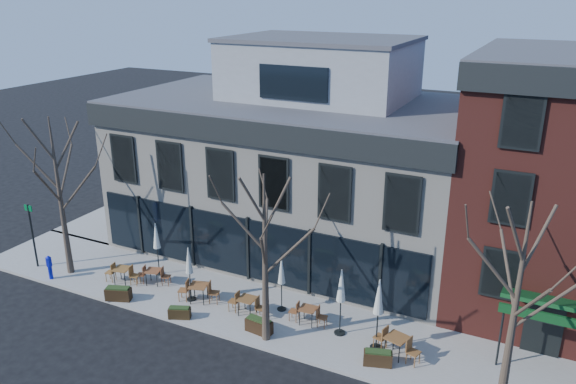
% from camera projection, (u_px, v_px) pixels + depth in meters
% --- Properties ---
extents(ground, '(120.00, 120.00, 0.00)m').
position_uv_depth(ground, '(250.00, 283.00, 27.37)').
color(ground, black).
rests_on(ground, ground).
extents(sidewalk_front, '(33.50, 4.70, 0.15)m').
position_uv_depth(sidewalk_front, '(291.00, 320.00, 24.18)').
color(sidewalk_front, gray).
rests_on(sidewalk_front, ground).
extents(sidewalk_side, '(4.50, 12.00, 0.15)m').
position_uv_depth(sidewalk_side, '(147.00, 205.00, 37.07)').
color(sidewalk_side, gray).
rests_on(sidewalk_side, ground).
extents(corner_building, '(18.39, 10.39, 11.10)m').
position_uv_depth(corner_building, '(296.00, 163.00, 30.00)').
color(corner_building, beige).
rests_on(corner_building, ground).
extents(red_brick_building, '(8.20, 11.78, 11.18)m').
position_uv_depth(red_brick_building, '(565.00, 182.00, 24.25)').
color(red_brick_building, maroon).
rests_on(red_brick_building, ground).
extents(tree_corner, '(3.93, 3.98, 7.92)m').
position_uv_depth(tree_corner, '(60.00, 195.00, 26.74)').
color(tree_corner, '#382B21').
rests_on(tree_corner, sidewalk_front).
extents(tree_mid, '(3.50, 3.55, 7.04)m').
position_uv_depth(tree_mid, '(265.00, 258.00, 21.53)').
color(tree_mid, '#382B21').
rests_on(tree_mid, sidewalk_front).
extents(tree_right, '(3.72, 3.77, 7.48)m').
position_uv_depth(tree_right, '(516.00, 308.00, 17.72)').
color(tree_right, '#382B21').
rests_on(tree_right, sidewalk_front).
extents(sign_pole, '(0.50, 0.10, 3.40)m').
position_uv_depth(sign_pole, '(32.00, 232.00, 28.06)').
color(sign_pole, black).
rests_on(sign_pole, sidewalk_front).
extents(call_box, '(0.25, 0.25, 1.25)m').
position_uv_depth(call_box, '(50.00, 266.00, 27.27)').
color(call_box, '#0D14AE').
rests_on(call_box, sidewalk_front).
extents(cafe_set_0, '(1.83, 0.83, 0.94)m').
position_uv_depth(cafe_set_0, '(123.00, 274.00, 26.97)').
color(cafe_set_0, brown).
rests_on(cafe_set_0, sidewalk_front).
extents(cafe_set_1, '(1.73, 0.89, 0.89)m').
position_uv_depth(cafe_set_1, '(154.00, 275.00, 26.87)').
color(cafe_set_1, brown).
rests_on(cafe_set_1, sidewalk_front).
extents(cafe_set_2, '(1.97, 1.03, 1.01)m').
position_uv_depth(cafe_set_2, '(199.00, 291.00, 25.33)').
color(cafe_set_2, brown).
rests_on(cafe_set_2, sidewalk_front).
extents(cafe_set_3, '(1.82, 0.75, 0.96)m').
position_uv_depth(cafe_set_3, '(247.00, 304.00, 24.32)').
color(cafe_set_3, brown).
rests_on(cafe_set_3, sidewalk_front).
extents(cafe_set_4, '(1.72, 0.73, 0.90)m').
position_uv_depth(cafe_set_4, '(308.00, 314.00, 23.66)').
color(cafe_set_4, brown).
rests_on(cafe_set_4, sidewalk_front).
extents(cafe_set_5, '(2.02, 1.01, 1.04)m').
position_uv_depth(cafe_set_5, '(397.00, 344.00, 21.53)').
color(cafe_set_5, brown).
rests_on(cafe_set_5, sidewalk_front).
extents(umbrella_0, '(0.43, 0.43, 2.71)m').
position_uv_depth(umbrella_0, '(156.00, 239.00, 27.31)').
color(umbrella_0, black).
rests_on(umbrella_0, sidewalk_front).
extents(umbrella_1, '(0.42, 0.42, 2.62)m').
position_uv_depth(umbrella_1, '(189.00, 263.00, 25.00)').
color(umbrella_1, black).
rests_on(umbrella_1, sidewalk_front).
extents(umbrella_2, '(0.40, 0.40, 2.53)m').
position_uv_depth(umbrella_2, '(282.00, 274.00, 24.23)').
color(umbrella_2, black).
rests_on(umbrella_2, sidewalk_front).
extents(umbrella_3, '(0.47, 0.47, 2.94)m').
position_uv_depth(umbrella_3, '(341.00, 289.00, 22.41)').
color(umbrella_3, black).
rests_on(umbrella_3, sidewalk_front).
extents(umbrella_4, '(0.49, 0.49, 3.06)m').
position_uv_depth(umbrella_4, '(379.00, 300.00, 21.43)').
color(umbrella_4, black).
rests_on(umbrella_4, sidewalk_front).
extents(planter_0, '(1.23, 0.82, 0.64)m').
position_uv_depth(planter_0, '(118.00, 293.00, 25.52)').
color(planter_0, black).
rests_on(planter_0, sidewalk_front).
extents(planter_1, '(1.01, 0.70, 0.53)m').
position_uv_depth(planter_1, '(180.00, 312.00, 24.13)').
color(planter_1, '#312310').
rests_on(planter_1, sidewalk_front).
extents(planter_2, '(1.19, 0.58, 0.64)m').
position_uv_depth(planter_2, '(259.00, 326.00, 23.09)').
color(planter_2, black).
rests_on(planter_2, sidewalk_front).
extents(planter_3, '(1.15, 0.73, 0.60)m').
position_uv_depth(planter_3, '(378.00, 358.00, 21.10)').
color(planter_3, '#302010').
rests_on(planter_3, sidewalk_front).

